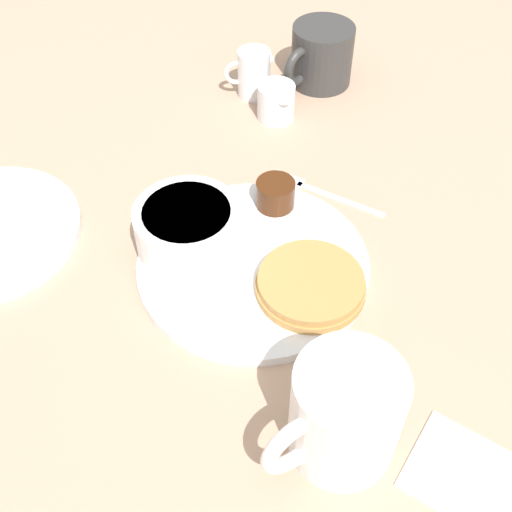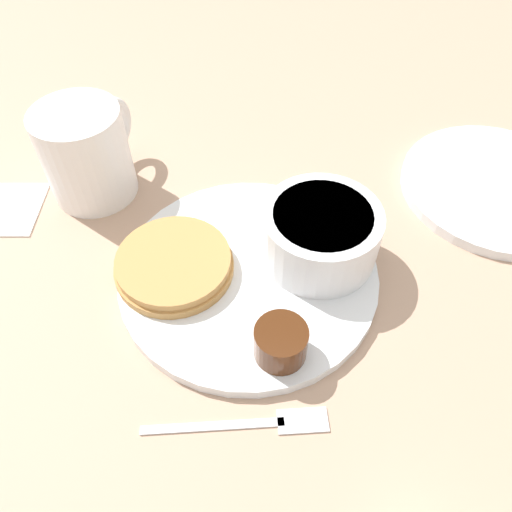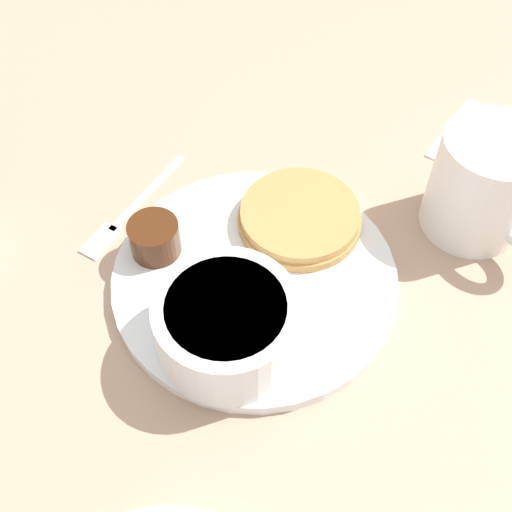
% 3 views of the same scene
% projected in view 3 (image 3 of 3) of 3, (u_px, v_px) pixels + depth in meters
% --- Properties ---
extents(ground_plane, '(4.00, 4.00, 0.00)m').
position_uv_depth(ground_plane, '(255.00, 282.00, 0.56)').
color(ground_plane, tan).
extents(plate, '(0.25, 0.25, 0.01)m').
position_uv_depth(plate, '(255.00, 278.00, 0.56)').
color(plate, white).
rests_on(plate, ground_plane).
extents(pancake_stack, '(0.11, 0.11, 0.02)m').
position_uv_depth(pancake_stack, '(300.00, 217.00, 0.58)').
color(pancake_stack, '#B78447').
rests_on(pancake_stack, plate).
extents(bowl, '(0.11, 0.11, 0.06)m').
position_uv_depth(bowl, '(227.00, 324.00, 0.49)').
color(bowl, white).
rests_on(bowl, plate).
extents(syrup_cup, '(0.04, 0.04, 0.03)m').
position_uv_depth(syrup_cup, '(155.00, 238.00, 0.56)').
color(syrup_cup, '#47230F').
rests_on(syrup_cup, plate).
extents(butter_ramekin, '(0.04, 0.04, 0.04)m').
position_uv_depth(butter_ramekin, '(201.00, 351.00, 0.49)').
color(butter_ramekin, white).
rests_on(butter_ramekin, plate).
extents(coffee_mug, '(0.09, 0.13, 0.10)m').
position_uv_depth(coffee_mug, '(485.00, 186.00, 0.56)').
color(coffee_mug, white).
rests_on(coffee_mug, ground_plane).
extents(fork, '(0.15, 0.04, 0.00)m').
position_uv_depth(fork, '(125.00, 216.00, 0.61)').
color(fork, silver).
rests_on(fork, ground_plane).
extents(napkin, '(0.12, 0.09, 0.00)m').
position_uv_depth(napkin, '(483.00, 141.00, 0.67)').
color(napkin, white).
rests_on(napkin, ground_plane).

